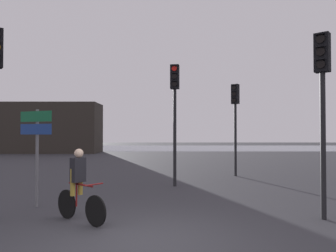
{
  "coord_description": "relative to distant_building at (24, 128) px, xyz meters",
  "views": [
    {
      "loc": [
        0.46,
        -5.91,
        1.98
      ],
      "look_at": [
        0.5,
        5.0,
        2.2
      ],
      "focal_mm": 35.0,
      "sensor_mm": 36.0,
      "label": 1
    }
  ],
  "objects": [
    {
      "name": "cyclist",
      "position": [
        12.12,
        -25.08,
        -1.62
      ],
      "size": [
        1.35,
        1.12,
        1.62
      ],
      "rotation": [
        0.0,
        0.0,
        -2.26
      ],
      "color": "black",
      "rests_on": "ground"
    },
    {
      "name": "direction_sign_post",
      "position": [
        10.59,
        -23.65,
        -0.64
      ],
      "size": [
        1.01,
        0.5,
        2.6
      ],
      "rotation": [
        0.0,
        0.0,
        2.7
      ],
      "color": "slate",
      "rests_on": "ground"
    },
    {
      "name": "ground_plane",
      "position": [
        13.64,
        -26.45,
        -2.44
      ],
      "size": [
        120.0,
        120.0,
        0.0
      ],
      "primitive_type": "plane",
      "color": "#333338"
    },
    {
      "name": "distant_building",
      "position": [
        0.0,
        0.0,
        0.0
      ],
      "size": [
        14.51,
        4.0,
        4.88
      ],
      "primitive_type": "cube",
      "color": "#2D2823",
      "rests_on": "ground"
    },
    {
      "name": "traffic_light_near_right",
      "position": [
        17.66,
        -24.86,
        0.54
      ],
      "size": [
        0.41,
        0.42,
        4.27
      ],
      "rotation": [
        0.0,
        0.0,
        2.44
      ],
      "color": "black",
      "rests_on": "ground"
    },
    {
      "name": "water_strip",
      "position": [
        13.64,
        10.0,
        -2.44
      ],
      "size": [
        80.0,
        16.0,
        0.01
      ],
      "primitive_type": "cube",
      "color": "slate",
      "rests_on": "ground"
    },
    {
      "name": "traffic_light_center",
      "position": [
        14.35,
        -20.23,
        0.69
      ],
      "size": [
        0.36,
        0.37,
        4.51
      ],
      "rotation": [
        0.0,
        0.0,
        2.98
      ],
      "color": "black",
      "rests_on": "ground"
    },
    {
      "name": "traffic_light_far_right",
      "position": [
        17.18,
        -17.39,
        0.49
      ],
      "size": [
        0.4,
        0.42,
        4.2
      ],
      "rotation": [
        0.0,
        0.0,
        2.53
      ],
      "color": "black",
      "rests_on": "ground"
    }
  ]
}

